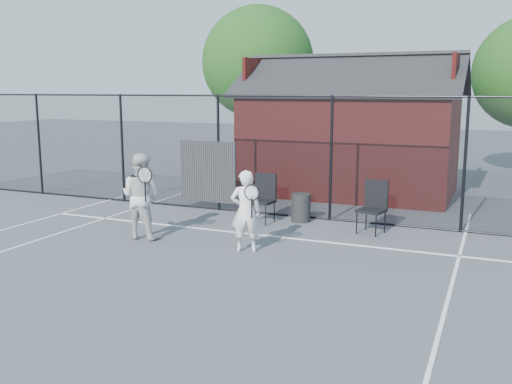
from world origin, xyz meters
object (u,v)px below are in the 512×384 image
at_px(clubhouse, 351,140).
at_px(chair_left, 261,199).
at_px(waste_bin, 301,208).
at_px(player_back, 141,196).
at_px(chair_right, 371,208).
at_px(player_front, 246,211).

relative_size(clubhouse, chair_left, 5.74).
bearing_deg(chair_left, waste_bin, 36.35).
xyz_separation_m(player_back, chair_left, (1.79, 2.31, -0.35)).
height_order(chair_left, chair_right, chair_right).
bearing_deg(clubhouse, chair_right, -71.02).
bearing_deg(player_back, chair_right, 27.74).
height_order(chair_right, waste_bin, chair_right).
height_order(player_back, waste_bin, player_back).
relative_size(clubhouse, player_front, 4.06).
bearing_deg(chair_right, chair_left, -166.02).
distance_m(clubhouse, waste_bin, 4.58).
bearing_deg(waste_bin, chair_left, -148.43).
relative_size(player_front, chair_left, 1.41).
bearing_deg(clubhouse, player_back, -110.59).
relative_size(chair_right, waste_bin, 1.69).
height_order(clubhouse, player_back, clubhouse).
bearing_deg(clubhouse, player_front, -92.13).
xyz_separation_m(chair_left, waste_bin, (0.81, 0.50, -0.23)).
relative_size(clubhouse, chair_right, 5.72).
distance_m(chair_left, waste_bin, 0.98).
distance_m(player_back, waste_bin, 3.87).
distance_m(clubhouse, chair_left, 5.09).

